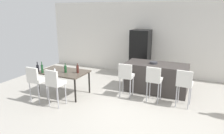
{
  "coord_description": "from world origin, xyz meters",
  "views": [
    {
      "loc": [
        1.55,
        -5.28,
        2.54
      ],
      "look_at": [
        -0.95,
        0.32,
        0.85
      ],
      "focal_mm": 32.75,
      "sensor_mm": 36.0,
      "label": 1
    }
  ],
  "objects_px": {
    "dining_table": "(63,73)",
    "dining_chair_near": "(36,79)",
    "wine_glass_left": "(55,69)",
    "dining_chair_far": "(55,82)",
    "bar_chair_right": "(184,83)",
    "fruit_bowl": "(153,63)",
    "refrigerator": "(140,53)",
    "wine_bottle_corner": "(42,69)",
    "kitchen_island": "(156,78)",
    "wine_bottle_far": "(38,68)",
    "wine_bottle_middle": "(78,69)",
    "wine_bottle_inner": "(65,69)",
    "bar_chair_middle": "(154,79)",
    "bar_chair_left": "(126,75)"
  },
  "relations": [
    {
      "from": "wine_glass_left",
      "to": "dining_chair_far",
      "type": "bearing_deg",
      "value": -51.53
    },
    {
      "from": "wine_bottle_inner",
      "to": "refrigerator",
      "type": "bearing_deg",
      "value": 62.65
    },
    {
      "from": "dining_chair_near",
      "to": "wine_glass_left",
      "type": "xyz_separation_m",
      "value": [
        0.22,
        0.55,
        0.17
      ]
    },
    {
      "from": "dining_table",
      "to": "wine_glass_left",
      "type": "relative_size",
      "value": 8.51
    },
    {
      "from": "bar_chair_right",
      "to": "dining_chair_far",
      "type": "height_order",
      "value": "same"
    },
    {
      "from": "bar_chair_middle",
      "to": "dining_chair_near",
      "type": "height_order",
      "value": "same"
    },
    {
      "from": "dining_chair_far",
      "to": "wine_glass_left",
      "type": "bearing_deg",
      "value": 128.47
    },
    {
      "from": "dining_chair_far",
      "to": "wine_bottle_corner",
      "type": "xyz_separation_m",
      "value": [
        -0.81,
        0.43,
        0.17
      ]
    },
    {
      "from": "dining_chair_far",
      "to": "refrigerator",
      "type": "bearing_deg",
      "value": 70.17
    },
    {
      "from": "bar_chair_left",
      "to": "wine_bottle_middle",
      "type": "xyz_separation_m",
      "value": [
        -1.36,
        -0.52,
        0.16
      ]
    },
    {
      "from": "dining_chair_near",
      "to": "dining_chair_far",
      "type": "relative_size",
      "value": 1.0
    },
    {
      "from": "dining_chair_far",
      "to": "wine_glass_left",
      "type": "distance_m",
      "value": 0.73
    },
    {
      "from": "bar_chair_middle",
      "to": "fruit_bowl",
      "type": "bearing_deg",
      "value": 105.09
    },
    {
      "from": "kitchen_island",
      "to": "wine_bottle_inner",
      "type": "bearing_deg",
      "value": -148.71
    },
    {
      "from": "bar_chair_middle",
      "to": "dining_chair_near",
      "type": "bearing_deg",
      "value": -155.53
    },
    {
      "from": "bar_chair_right",
      "to": "wine_glass_left",
      "type": "height_order",
      "value": "bar_chair_right"
    },
    {
      "from": "bar_chair_left",
      "to": "fruit_bowl",
      "type": "height_order",
      "value": "bar_chair_left"
    },
    {
      "from": "kitchen_island",
      "to": "dining_chair_far",
      "type": "xyz_separation_m",
      "value": [
        -2.25,
        -2.22,
        0.24
      ]
    },
    {
      "from": "dining_table",
      "to": "bar_chair_right",
      "type": "bearing_deg",
      "value": 9.12
    },
    {
      "from": "dining_table",
      "to": "dining_chair_near",
      "type": "xyz_separation_m",
      "value": [
        -0.33,
        -0.82,
        0.02
      ]
    },
    {
      "from": "wine_bottle_inner",
      "to": "wine_bottle_middle",
      "type": "bearing_deg",
      "value": 18.32
    },
    {
      "from": "kitchen_island",
      "to": "wine_bottle_far",
      "type": "height_order",
      "value": "wine_bottle_far"
    },
    {
      "from": "bar_chair_middle",
      "to": "wine_bottle_inner",
      "type": "relative_size",
      "value": 3.72
    },
    {
      "from": "dining_chair_near",
      "to": "wine_glass_left",
      "type": "height_order",
      "value": "dining_chair_near"
    },
    {
      "from": "bar_chair_middle",
      "to": "refrigerator",
      "type": "height_order",
      "value": "refrigerator"
    },
    {
      "from": "fruit_bowl",
      "to": "dining_table",
      "type": "bearing_deg",
      "value": -151.24
    },
    {
      "from": "kitchen_island",
      "to": "bar_chair_left",
      "type": "height_order",
      "value": "bar_chair_left"
    },
    {
      "from": "dining_chair_far",
      "to": "wine_bottle_corner",
      "type": "bearing_deg",
      "value": 151.81
    },
    {
      "from": "wine_bottle_corner",
      "to": "wine_bottle_far",
      "type": "bearing_deg",
      "value": 172.32
    },
    {
      "from": "wine_bottle_far",
      "to": "fruit_bowl",
      "type": "xyz_separation_m",
      "value": [
        3.16,
        1.72,
        0.1
      ]
    },
    {
      "from": "dining_chair_near",
      "to": "wine_bottle_far",
      "type": "height_order",
      "value": "dining_chair_near"
    },
    {
      "from": "wine_glass_left",
      "to": "wine_bottle_corner",
      "type": "bearing_deg",
      "value": -161.52
    },
    {
      "from": "bar_chair_middle",
      "to": "dining_chair_near",
      "type": "distance_m",
      "value": 3.33
    },
    {
      "from": "dining_chair_near",
      "to": "dining_chair_far",
      "type": "height_order",
      "value": "same"
    },
    {
      "from": "dining_chair_far",
      "to": "wine_bottle_far",
      "type": "bearing_deg",
      "value": 155.5
    },
    {
      "from": "dining_table",
      "to": "fruit_bowl",
      "type": "height_order",
      "value": "fruit_bowl"
    },
    {
      "from": "dining_chair_far",
      "to": "wine_bottle_inner",
      "type": "height_order",
      "value": "dining_chair_far"
    },
    {
      "from": "bar_chair_left",
      "to": "wine_bottle_corner",
      "type": "xyz_separation_m",
      "value": [
        -2.33,
        -0.95,
        0.17
      ]
    },
    {
      "from": "wine_bottle_far",
      "to": "wine_bottle_middle",
      "type": "relative_size",
      "value": 1.04
    },
    {
      "from": "bar_chair_right",
      "to": "wine_bottle_inner",
      "type": "xyz_separation_m",
      "value": [
        -3.36,
        -0.64,
        0.15
      ]
    },
    {
      "from": "dining_chair_far",
      "to": "fruit_bowl",
      "type": "bearing_deg",
      "value": 45.36
    },
    {
      "from": "dining_table",
      "to": "wine_bottle_far",
      "type": "xyz_separation_m",
      "value": [
        -0.68,
        -0.36,
        0.18
      ]
    },
    {
      "from": "dining_chair_near",
      "to": "wine_bottle_inner",
      "type": "bearing_deg",
      "value": 56.84
    },
    {
      "from": "wine_bottle_middle",
      "to": "kitchen_island",
      "type": "bearing_deg",
      "value": 33.23
    },
    {
      "from": "bar_chair_middle",
      "to": "dining_table",
      "type": "height_order",
      "value": "bar_chair_middle"
    },
    {
      "from": "bar_chair_middle",
      "to": "wine_bottle_middle",
      "type": "relative_size",
      "value": 3.56
    },
    {
      "from": "bar_chair_right",
      "to": "wine_bottle_inner",
      "type": "height_order",
      "value": "bar_chair_right"
    },
    {
      "from": "kitchen_island",
      "to": "fruit_bowl",
      "type": "bearing_deg",
      "value": -158.4
    },
    {
      "from": "bar_chair_left",
      "to": "wine_bottle_far",
      "type": "distance_m",
      "value": 2.7
    },
    {
      "from": "dining_chair_near",
      "to": "wine_bottle_middle",
      "type": "bearing_deg",
      "value": 45.61
    }
  ]
}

